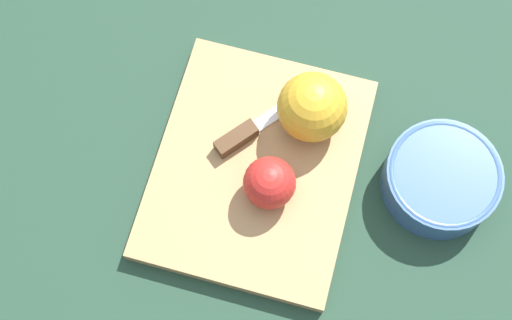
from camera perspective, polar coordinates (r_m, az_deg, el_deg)
The scene contains 6 objects.
ground_plane at distance 0.91m, azimuth 0.00°, elevation -0.88°, with size 4.00×4.00×0.00m, color #1E3828.
cutting_board at distance 0.90m, azimuth 0.00°, elevation -0.65°, with size 0.35×0.31×0.02m.
apple_half_left at distance 0.85m, azimuth 1.11°, elevation -1.85°, with size 0.06×0.06×0.06m.
apple_half_right at distance 0.88m, azimuth 4.51°, elevation 4.25°, with size 0.09×0.09×0.09m.
knife at distance 0.90m, azimuth -0.72°, elevation 2.25°, with size 0.15×0.09×0.02m.
bowl at distance 0.91m, azimuth 14.59°, elevation -1.46°, with size 0.14×0.14×0.05m.
Camera 1 is at (-0.26, -0.13, 0.87)m, focal length 50.00 mm.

